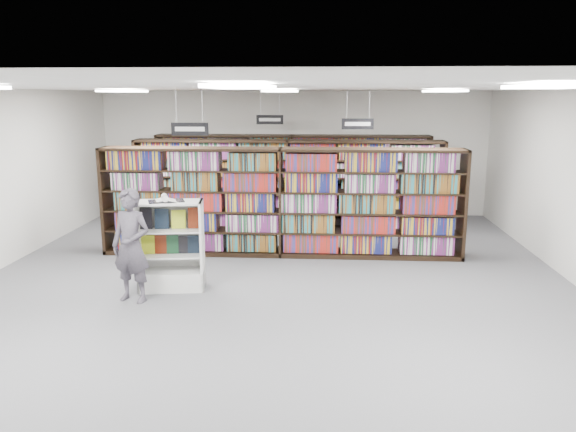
# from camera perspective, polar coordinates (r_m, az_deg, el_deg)

# --- Properties ---
(floor) EXTENTS (12.00, 12.00, 0.00)m
(floor) POSITION_cam_1_polar(r_m,az_deg,el_deg) (9.23, -1.68, -7.32)
(floor) COLOR #4B4B50
(floor) RESTS_ON ground
(ceiling) EXTENTS (10.00, 12.00, 0.10)m
(ceiling) POSITION_cam_1_polar(r_m,az_deg,el_deg) (8.71, -1.81, 12.95)
(ceiling) COLOR white
(ceiling) RESTS_ON wall_back
(wall_back) EXTENTS (10.00, 0.10, 3.20)m
(wall_back) POSITION_cam_1_polar(r_m,az_deg,el_deg) (14.76, 0.49, 6.39)
(wall_back) COLOR silver
(wall_back) RESTS_ON ground
(wall_front) EXTENTS (10.00, 0.10, 3.20)m
(wall_front) POSITION_cam_1_polar(r_m,az_deg,el_deg) (3.16, -12.57, -15.94)
(wall_front) COLOR silver
(wall_front) RESTS_ON ground
(bookshelf_row_near) EXTENTS (7.00, 0.60, 2.10)m
(bookshelf_row_near) POSITION_cam_1_polar(r_m,az_deg,el_deg) (10.89, -0.72, 1.41)
(bookshelf_row_near) COLOR black
(bookshelf_row_near) RESTS_ON floor
(bookshelf_row_mid) EXTENTS (7.00, 0.60, 2.10)m
(bookshelf_row_mid) POSITION_cam_1_polar(r_m,az_deg,el_deg) (12.85, -0.03, 3.06)
(bookshelf_row_mid) COLOR black
(bookshelf_row_mid) RESTS_ON floor
(bookshelf_row_far) EXTENTS (7.00, 0.60, 2.10)m
(bookshelf_row_far) POSITION_cam_1_polar(r_m,az_deg,el_deg) (14.53, 0.42, 4.11)
(bookshelf_row_far) COLOR black
(bookshelf_row_far) RESTS_ON floor
(aisle_sign_left) EXTENTS (0.65, 0.02, 0.80)m
(aisle_sign_left) POSITION_cam_1_polar(r_m,az_deg,el_deg) (9.96, -9.94, 8.82)
(aisle_sign_left) COLOR #B2B2B7
(aisle_sign_left) RESTS_ON ceiling
(aisle_sign_right) EXTENTS (0.65, 0.02, 0.80)m
(aisle_sign_right) POSITION_cam_1_polar(r_m,az_deg,el_deg) (11.70, 7.09, 9.37)
(aisle_sign_right) COLOR #B2B2B7
(aisle_sign_right) RESTS_ON ceiling
(aisle_sign_center) EXTENTS (0.65, 0.02, 0.80)m
(aisle_sign_center) POSITION_cam_1_polar(r_m,az_deg,el_deg) (13.74, -1.86, 9.85)
(aisle_sign_center) COLOR #B2B2B7
(aisle_sign_center) RESTS_ON ceiling
(troffer_front_center) EXTENTS (0.60, 1.20, 0.04)m
(troffer_front_center) POSITION_cam_1_polar(r_m,az_deg,el_deg) (5.73, -4.77, 12.97)
(troffer_front_center) COLOR white
(troffer_front_center) RESTS_ON ceiling
(troffer_front_right) EXTENTS (0.60, 1.20, 0.04)m
(troffer_front_right) POSITION_cam_1_polar(r_m,az_deg,el_deg) (6.07, 25.21, 11.84)
(troffer_front_right) COLOR white
(troffer_front_right) RESTS_ON ceiling
(troffer_back_left) EXTENTS (0.60, 1.20, 0.04)m
(troffer_back_left) POSITION_cam_1_polar(r_m,az_deg,el_deg) (11.34, -16.40, 12.08)
(troffer_back_left) COLOR white
(troffer_back_left) RESTS_ON ceiling
(troffer_back_center) EXTENTS (0.60, 1.20, 0.04)m
(troffer_back_center) POSITION_cam_1_polar(r_m,az_deg,el_deg) (10.70, -0.75, 12.58)
(troffer_back_center) COLOR white
(troffer_back_center) RESTS_ON ceiling
(troffer_back_right) EXTENTS (0.60, 1.20, 0.04)m
(troffer_back_right) POSITION_cam_1_polar(r_m,az_deg,el_deg) (10.88, 15.57, 12.15)
(troffer_back_right) COLOR white
(troffer_back_right) RESTS_ON ceiling
(endcap_display) EXTENTS (1.09, 0.65, 1.44)m
(endcap_display) POSITION_cam_1_polar(r_m,az_deg,el_deg) (9.29, -11.71, -4.33)
(endcap_display) COLOR white
(endcap_display) RESTS_ON floor
(open_book) EXTENTS (0.62, 0.49, 0.12)m
(open_book) POSITION_cam_1_polar(r_m,az_deg,el_deg) (9.03, -12.34, 1.66)
(open_book) COLOR black
(open_book) RESTS_ON endcap_display
(shopper) EXTENTS (0.72, 0.57, 1.73)m
(shopper) POSITION_cam_1_polar(r_m,az_deg,el_deg) (8.75, -15.63, -2.93)
(shopper) COLOR #4B4751
(shopper) RESTS_ON floor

